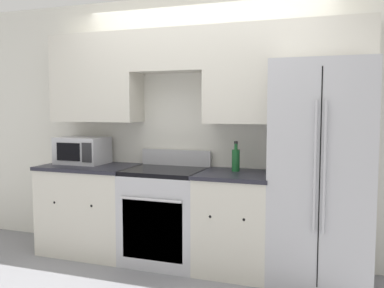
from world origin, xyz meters
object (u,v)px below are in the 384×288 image
object	(u,v)px
refrigerator	(322,173)
microwave	(82,150)
oven_range	(165,215)
bottle	(236,159)

from	to	relation	value
refrigerator	microwave	xyz separation A→B (m)	(-2.42, 0.06, 0.10)
oven_range	refrigerator	size ratio (longest dim) A/B	0.57
microwave	bottle	xyz separation A→B (m)	(1.65, 0.02, -0.03)
refrigerator	microwave	bearing A→B (deg)	178.64
oven_range	refrigerator	distance (m)	1.52
refrigerator	bottle	distance (m)	0.78
refrigerator	microwave	distance (m)	2.42
oven_range	bottle	world-z (taller)	bottle
refrigerator	bottle	world-z (taller)	refrigerator
oven_range	microwave	size ratio (longest dim) A/B	2.14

